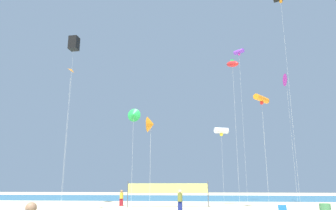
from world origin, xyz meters
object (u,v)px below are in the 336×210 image
kite_orange_delta (151,124)px  volleyball_net (168,189)px  kite_orange_tube (261,99)px  kite_black_box (74,44)px  kite_violet_tube (239,52)px  kite_white_tube (221,131)px  kite_green_delta (134,115)px  beachgoer_mustard_shirt (121,197)px  beachgoer_olive_shirt (180,200)px  kite_magenta_delta (286,80)px  kite_red_inflatable (232,64)px  kite_orange_diamond (71,72)px

kite_orange_delta → volleyball_net: bearing=88.4°
kite_orange_delta → kite_orange_tube: kite_orange_tube is taller
kite_orange_delta → kite_black_box: size_ratio=0.37×
kite_violet_tube → kite_white_tube: 11.49m
kite_orange_delta → kite_green_delta: 3.54m
kite_white_tube → beachgoer_mustard_shirt: bearing=-171.7°
beachgoer_mustard_shirt → kite_orange_delta: 13.38m
volleyball_net → kite_black_box: (-10.46, -0.11, 15.54)m
beachgoer_olive_shirt → beachgoer_mustard_shirt: size_ratio=1.09×
kite_orange_tube → kite_magenta_delta: bearing=67.3°
volleyball_net → beachgoer_olive_shirt: bearing=-73.4°
beachgoer_mustard_shirt → kite_violet_tube: kite_violet_tube is taller
kite_red_inflatable → beachgoer_olive_shirt: bearing=-170.1°
beachgoer_olive_shirt → kite_orange_diamond: kite_orange_diamond is taller
kite_orange_delta → kite_green_delta: kite_green_delta is taller
kite_orange_delta → kite_green_delta: bearing=122.6°
volleyball_net → kite_red_inflatable: (6.21, -3.74, 11.11)m
beachgoer_olive_shirt → kite_orange_tube: (6.23, -3.75, 7.28)m
volleyball_net → kite_white_tube: size_ratio=0.96×
kite_magenta_delta → kite_green_delta: 22.42m
kite_white_tube → kite_red_inflatable: kite_red_inflatable is taller
kite_violet_tube → kite_red_inflatable: (-2.12, -10.07, -5.42)m
kite_magenta_delta → kite_green_delta: kite_magenta_delta is taller
kite_orange_tube → kite_red_inflatable: kite_red_inflatable is taller
kite_magenta_delta → kite_black_box: 25.39m
beachgoer_mustard_shirt → kite_orange_tube: (12.44, -9.53, 7.35)m
kite_violet_tube → kite_orange_tube: (-0.74, -14.67, -9.98)m
kite_violet_tube → kite_orange_delta: bearing=-117.5°
volleyball_net → kite_red_inflatable: 13.27m
kite_green_delta → kite_white_tube: (7.51, 10.15, 0.27)m
beachgoer_olive_shirt → kite_black_box: 20.60m
volleyball_net → kite_white_tube: (5.46, 2.71, 6.02)m
kite_violet_tube → kite_green_delta: kite_violet_tube is taller
kite_orange_tube → beachgoer_olive_shirt: bearing=149.0°
kite_orange_tube → volleyball_net: bearing=132.4°
kite_magenta_delta → kite_white_tube: kite_magenta_delta is taller
beachgoer_mustard_shirt → kite_white_tube: 12.44m
beachgoer_mustard_shirt → kite_orange_delta: kite_orange_delta is taller
kite_magenta_delta → kite_violet_tube: size_ratio=0.82×
kite_violet_tube → kite_black_box: bearing=-161.1°
kite_orange_diamond → beachgoer_olive_shirt: bearing=13.3°
beachgoer_mustard_shirt → volleyball_net: size_ratio=0.20×
kite_white_tube → kite_magenta_delta: bearing=25.3°
kite_white_tube → kite_orange_tube: size_ratio=0.95×
volleyball_net → kite_green_delta: (-2.06, -7.44, 5.75)m
kite_magenta_delta → kite_orange_tube: kite_magenta_delta is taller
beachgoer_olive_shirt → kite_violet_tube: kite_violet_tube is taller
kite_orange_delta → kite_black_box: kite_black_box is taller
kite_orange_diamond → kite_white_tube: bearing=35.7°
volleyball_net → kite_orange_diamond: size_ratio=0.65×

